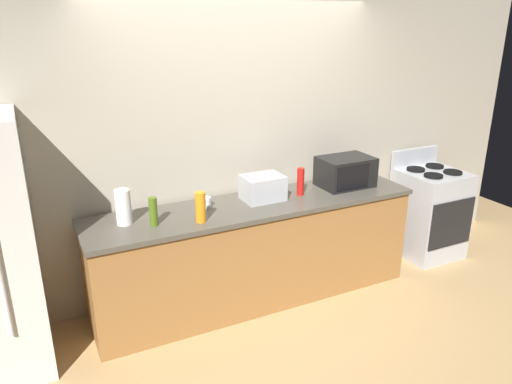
# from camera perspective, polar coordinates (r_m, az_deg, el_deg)

# --- Properties ---
(ground_plane) EXTENTS (8.00, 8.00, 0.00)m
(ground_plane) POSITION_cam_1_polar(r_m,az_deg,el_deg) (4.14, 2.54, -14.88)
(ground_plane) COLOR tan
(back_wall) EXTENTS (6.40, 0.10, 2.70)m
(back_wall) POSITION_cam_1_polar(r_m,az_deg,el_deg) (4.25, -2.46, 6.12)
(back_wall) COLOR #B2A893
(back_wall) RESTS_ON ground_plane
(counter_run) EXTENTS (2.84, 0.64, 0.90)m
(counter_run) POSITION_cam_1_polar(r_m,az_deg,el_deg) (4.21, 0.00, -7.04)
(counter_run) COLOR #9E6B38
(counter_run) RESTS_ON ground_plane
(stove_range) EXTENTS (0.60, 0.61, 1.08)m
(stove_range) POSITION_cam_1_polar(r_m,az_deg,el_deg) (5.33, 19.70, -2.27)
(stove_range) COLOR #B7BABF
(stove_range) RESTS_ON ground_plane
(microwave) EXTENTS (0.48, 0.35, 0.27)m
(microwave) POSITION_cam_1_polar(r_m,az_deg,el_deg) (4.49, 10.50, 2.38)
(microwave) COLOR black
(microwave) RESTS_ON counter_run
(toaster_oven) EXTENTS (0.34, 0.26, 0.21)m
(toaster_oven) POSITION_cam_1_polar(r_m,az_deg,el_deg) (4.08, 0.80, 0.51)
(toaster_oven) COLOR #B7BABF
(toaster_oven) RESTS_ON counter_run
(paper_towel_roll) EXTENTS (0.12, 0.12, 0.27)m
(paper_towel_roll) POSITION_cam_1_polar(r_m,az_deg,el_deg) (3.71, -15.38, -1.72)
(paper_towel_roll) COLOR white
(paper_towel_roll) RESTS_ON counter_run
(bottle_hot_sauce) EXTENTS (0.06, 0.06, 0.24)m
(bottle_hot_sauce) POSITION_cam_1_polar(r_m,az_deg,el_deg) (4.21, 5.27, 1.23)
(bottle_hot_sauce) COLOR red
(bottle_hot_sauce) RESTS_ON counter_run
(bottle_dish_soap) EXTENTS (0.08, 0.08, 0.24)m
(bottle_dish_soap) POSITION_cam_1_polar(r_m,az_deg,el_deg) (3.65, -6.55, -1.78)
(bottle_dish_soap) COLOR orange
(bottle_dish_soap) RESTS_ON counter_run
(bottle_olive_oil) EXTENTS (0.06, 0.06, 0.22)m
(bottle_olive_oil) POSITION_cam_1_polar(r_m,az_deg,el_deg) (3.65, -12.01, -2.25)
(bottle_olive_oil) COLOR #4C6B19
(bottle_olive_oil) RESTS_ON counter_run
(mug_white) EXTENTS (0.09, 0.09, 0.09)m
(mug_white) POSITION_cam_1_polar(r_m,az_deg,el_deg) (3.95, -5.95, -1.23)
(mug_white) COLOR white
(mug_white) RESTS_ON counter_run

